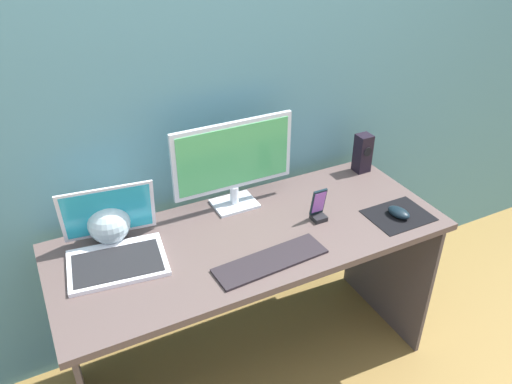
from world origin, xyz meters
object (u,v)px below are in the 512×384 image
(monitor, at_px, (234,161))
(laptop, at_px, (114,245))
(mouse, at_px, (399,212))
(phone_in_dock, at_px, (318,209))
(fishbowl, at_px, (109,223))
(speaker_right, at_px, (363,153))
(keyboard_external, at_px, (271,261))

(monitor, height_order, laptop, monitor)
(mouse, height_order, phone_in_dock, phone_in_dock)
(monitor, relative_size, laptop, 1.36)
(monitor, bearing_deg, phone_in_dock, -43.93)
(fishbowl, height_order, phone_in_dock, fishbowl)
(speaker_right, distance_m, mouse, 0.40)
(speaker_right, relative_size, fishbowl, 1.15)
(monitor, distance_m, mouse, 0.70)
(laptop, bearing_deg, mouse, -13.60)
(laptop, relative_size, mouse, 3.77)
(speaker_right, bearing_deg, phone_in_dock, -148.02)
(keyboard_external, bearing_deg, fishbowl, 137.20)
(monitor, xyz_separation_m, laptop, (-0.53, -0.12, -0.16))
(laptop, distance_m, mouse, 1.12)
(laptop, relative_size, fishbowl, 2.37)
(phone_in_dock, bearing_deg, speaker_right, 31.98)
(speaker_right, xyz_separation_m, phone_in_dock, (-0.40, -0.25, -0.04))
(fishbowl, bearing_deg, mouse, -19.11)
(fishbowl, bearing_deg, phone_in_dock, -17.16)
(laptop, relative_size, keyboard_external, 0.89)
(keyboard_external, height_order, mouse, mouse)
(monitor, xyz_separation_m, fishbowl, (-0.52, -0.01, -0.13))
(keyboard_external, bearing_deg, speaker_right, 26.54)
(monitor, xyz_separation_m, mouse, (0.56, -0.38, -0.19))
(monitor, height_order, fishbowl, monitor)
(monitor, distance_m, speaker_right, 0.67)
(fishbowl, height_order, keyboard_external, fishbowl)
(monitor, distance_m, phone_in_dock, 0.39)
(speaker_right, height_order, mouse, speaker_right)
(keyboard_external, bearing_deg, mouse, -1.60)
(monitor, relative_size, phone_in_dock, 3.71)
(laptop, bearing_deg, monitor, 12.47)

